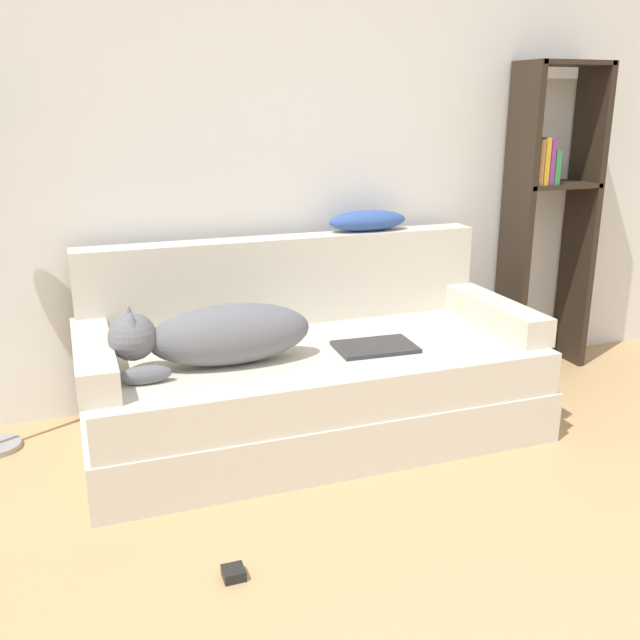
{
  "coord_description": "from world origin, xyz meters",
  "views": [
    {
      "loc": [
        -1.19,
        -0.78,
        1.45
      ],
      "look_at": [
        -0.21,
        1.92,
        0.56
      ],
      "focal_mm": 40.0,
      "sensor_mm": 36.0,
      "label": 1
    }
  ],
  "objects": [
    {
      "name": "couch",
      "position": [
        -0.21,
        2.02,
        0.2
      ],
      "size": [
        1.99,
        0.93,
        0.41
      ],
      "color": "beige",
      "rests_on": "ground_plane"
    },
    {
      "name": "couch_arm_left",
      "position": [
        -1.13,
        2.01,
        0.48
      ],
      "size": [
        0.15,
        0.74,
        0.13
      ],
      "color": "beige",
      "rests_on": "couch"
    },
    {
      "name": "dog",
      "position": [
        -0.66,
        1.93,
        0.54
      ],
      "size": [
        0.82,
        0.26,
        0.27
      ],
      "color": "slate",
      "rests_on": "couch"
    },
    {
      "name": "couch_backrest",
      "position": [
        -0.21,
        2.41,
        0.63
      ],
      "size": [
        1.95,
        0.15,
        0.42
      ],
      "color": "beige",
      "rests_on": "couch"
    },
    {
      "name": "bookshelf",
      "position": [
        1.28,
        2.42,
        0.93
      ],
      "size": [
        0.46,
        0.26,
        1.65
      ],
      "color": "#2D2319",
      "rests_on": "ground_plane"
    },
    {
      "name": "couch_arm_right",
      "position": [
        0.71,
        2.01,
        0.48
      ],
      "size": [
        0.15,
        0.74,
        0.13
      ],
      "color": "beige",
      "rests_on": "couch"
    },
    {
      "name": "laptop",
      "position": [
        0.03,
        1.9,
        0.42
      ],
      "size": [
        0.35,
        0.25,
        0.02
      ],
      "rotation": [
        0.0,
        0.0,
        -0.05
      ],
      "color": "#2D2D30",
      "rests_on": "couch"
    },
    {
      "name": "power_adapter",
      "position": [
        -0.8,
        1.12,
        0.02
      ],
      "size": [
        0.07,
        0.07,
        0.03
      ],
      "color": "black",
      "rests_on": "ground_plane"
    },
    {
      "name": "throw_pillow",
      "position": [
        0.22,
        2.43,
        0.89
      ],
      "size": [
        0.41,
        0.15,
        0.1
      ],
      "color": "#335199",
      "rests_on": "couch_backrest"
    },
    {
      "name": "wall_back",
      "position": [
        0.0,
        2.61,
        1.35
      ],
      "size": [
        7.56,
        0.06,
        2.7
      ],
      "color": "silver",
      "rests_on": "ground_plane"
    }
  ]
}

